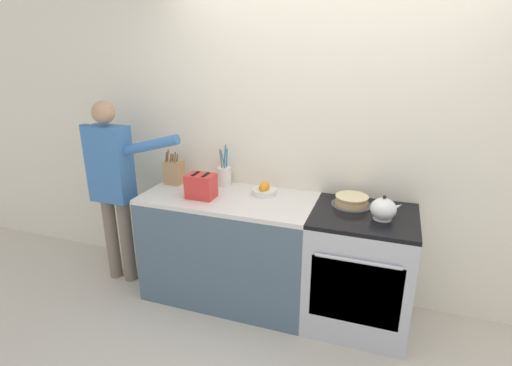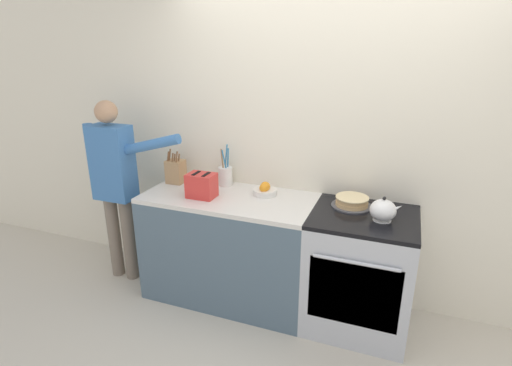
{
  "view_description": "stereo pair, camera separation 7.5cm",
  "coord_description": "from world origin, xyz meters",
  "px_view_note": "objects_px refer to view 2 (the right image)",
  "views": [
    {
      "loc": [
        0.46,
        -2.36,
        2.03
      ],
      "look_at": [
        -0.46,
        0.3,
        1.05
      ],
      "focal_mm": 28.0,
      "sensor_mm": 36.0,
      "label": 1
    },
    {
      "loc": [
        0.53,
        -2.34,
        2.03
      ],
      "look_at": [
        -0.46,
        0.3,
        1.05
      ],
      "focal_mm": 28.0,
      "sensor_mm": 36.0,
      "label": 2
    }
  ],
  "objects_px": {
    "person_baker": "(115,177)",
    "fruit_bowl": "(265,190)",
    "tea_kettle": "(383,210)",
    "knife_block": "(176,171)",
    "stove_range": "(359,271)",
    "toaster": "(202,185)",
    "utensil_crock": "(225,175)",
    "layer_cake": "(352,202)"
  },
  "relations": [
    {
      "from": "tea_kettle",
      "to": "fruit_bowl",
      "type": "relative_size",
      "value": 1.12
    },
    {
      "from": "toaster",
      "to": "person_baker",
      "type": "distance_m",
      "value": 0.83
    },
    {
      "from": "knife_block",
      "to": "person_baker",
      "type": "xyz_separation_m",
      "value": [
        -0.46,
        -0.22,
        -0.04
      ]
    },
    {
      "from": "stove_range",
      "to": "tea_kettle",
      "type": "bearing_deg",
      "value": -20.02
    },
    {
      "from": "person_baker",
      "to": "tea_kettle",
      "type": "bearing_deg",
      "value": 14.78
    },
    {
      "from": "utensil_crock",
      "to": "person_baker",
      "type": "bearing_deg",
      "value": -160.61
    },
    {
      "from": "stove_range",
      "to": "person_baker",
      "type": "relative_size",
      "value": 0.56
    },
    {
      "from": "stove_range",
      "to": "tea_kettle",
      "type": "relative_size",
      "value": 4.19
    },
    {
      "from": "toaster",
      "to": "tea_kettle",
      "type": "bearing_deg",
      "value": 1.74
    },
    {
      "from": "knife_block",
      "to": "utensil_crock",
      "type": "height_order",
      "value": "utensil_crock"
    },
    {
      "from": "tea_kettle",
      "to": "utensil_crock",
      "type": "distance_m",
      "value": 1.33
    },
    {
      "from": "stove_range",
      "to": "knife_block",
      "type": "distance_m",
      "value": 1.7
    },
    {
      "from": "fruit_bowl",
      "to": "stove_range",
      "type": "bearing_deg",
      "value": -9.7
    },
    {
      "from": "toaster",
      "to": "person_baker",
      "type": "relative_size",
      "value": 0.14
    },
    {
      "from": "layer_cake",
      "to": "utensil_crock",
      "type": "xyz_separation_m",
      "value": [
        -1.07,
        0.1,
        0.05
      ]
    },
    {
      "from": "utensil_crock",
      "to": "toaster",
      "type": "bearing_deg",
      "value": -100.06
    },
    {
      "from": "layer_cake",
      "to": "fruit_bowl",
      "type": "height_order",
      "value": "fruit_bowl"
    },
    {
      "from": "tea_kettle",
      "to": "person_baker",
      "type": "xyz_separation_m",
      "value": [
        -2.19,
        -0.04,
        -0.01
      ]
    },
    {
      "from": "utensil_crock",
      "to": "fruit_bowl",
      "type": "distance_m",
      "value": 0.4
    },
    {
      "from": "stove_range",
      "to": "layer_cake",
      "type": "distance_m",
      "value": 0.51
    },
    {
      "from": "stove_range",
      "to": "toaster",
      "type": "distance_m",
      "value": 1.35
    },
    {
      "from": "utensil_crock",
      "to": "person_baker",
      "type": "height_order",
      "value": "person_baker"
    },
    {
      "from": "stove_range",
      "to": "person_baker",
      "type": "distance_m",
      "value": 2.13
    },
    {
      "from": "utensil_crock",
      "to": "fruit_bowl",
      "type": "height_order",
      "value": "utensil_crock"
    },
    {
      "from": "knife_block",
      "to": "toaster",
      "type": "distance_m",
      "value": 0.44
    },
    {
      "from": "knife_block",
      "to": "fruit_bowl",
      "type": "relative_size",
      "value": 1.54
    },
    {
      "from": "utensil_crock",
      "to": "fruit_bowl",
      "type": "bearing_deg",
      "value": -14.08
    },
    {
      "from": "utensil_crock",
      "to": "tea_kettle",
      "type": "bearing_deg",
      "value": -12.02
    },
    {
      "from": "knife_block",
      "to": "fruit_bowl",
      "type": "distance_m",
      "value": 0.82
    },
    {
      "from": "layer_cake",
      "to": "tea_kettle",
      "type": "distance_m",
      "value": 0.29
    },
    {
      "from": "toaster",
      "to": "person_baker",
      "type": "bearing_deg",
      "value": 179.67
    },
    {
      "from": "stove_range",
      "to": "tea_kettle",
      "type": "height_order",
      "value": "tea_kettle"
    },
    {
      "from": "knife_block",
      "to": "utensil_crock",
      "type": "relative_size",
      "value": 0.85
    },
    {
      "from": "toaster",
      "to": "stove_range",
      "type": "bearing_deg",
      "value": 3.97
    },
    {
      "from": "stove_range",
      "to": "layer_cake",
      "type": "xyz_separation_m",
      "value": [
        -0.11,
        0.13,
        0.48
      ]
    },
    {
      "from": "stove_range",
      "to": "person_baker",
      "type": "xyz_separation_m",
      "value": [
        -2.07,
        -0.08,
        0.51
      ]
    },
    {
      "from": "person_baker",
      "to": "fruit_bowl",
      "type": "bearing_deg",
      "value": 23.41
    },
    {
      "from": "tea_kettle",
      "to": "knife_block",
      "type": "relative_size",
      "value": 0.73
    },
    {
      "from": "fruit_bowl",
      "to": "utensil_crock",
      "type": "bearing_deg",
      "value": 165.92
    },
    {
      "from": "layer_cake",
      "to": "tea_kettle",
      "type": "xyz_separation_m",
      "value": [
        0.23,
        -0.18,
        0.04
      ]
    },
    {
      "from": "tea_kettle",
      "to": "toaster",
      "type": "relative_size",
      "value": 0.93
    },
    {
      "from": "utensil_crock",
      "to": "toaster",
      "type": "height_order",
      "value": "utensil_crock"
    }
  ]
}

